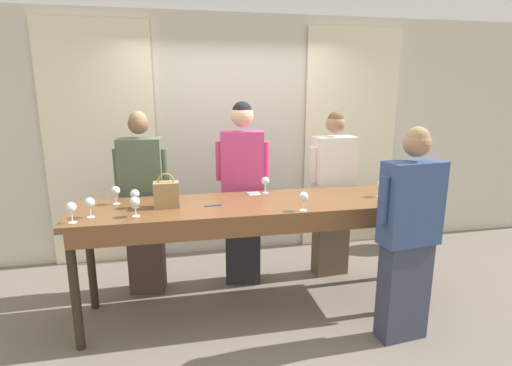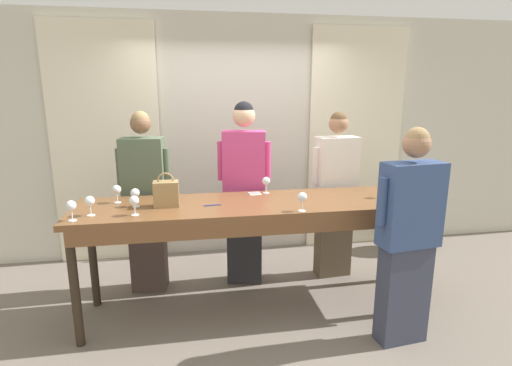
# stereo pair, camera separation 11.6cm
# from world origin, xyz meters

# --- Properties ---
(ground_plane) EXTENTS (18.00, 18.00, 0.00)m
(ground_plane) POSITION_xyz_m (0.00, 0.00, 0.00)
(ground_plane) COLOR #70665B
(wall_back) EXTENTS (12.00, 0.06, 2.80)m
(wall_back) POSITION_xyz_m (0.00, 1.46, 1.40)
(wall_back) COLOR beige
(wall_back) RESTS_ON ground_plane
(curtain_panel_left) EXTENTS (1.18, 0.03, 2.69)m
(curtain_panel_left) POSITION_xyz_m (-1.48, 1.40, 1.34)
(curtain_panel_left) COLOR #EFE5C6
(curtain_panel_left) RESTS_ON ground_plane
(curtain_panel_right) EXTENTS (1.18, 0.03, 2.69)m
(curtain_panel_right) POSITION_xyz_m (1.48, 1.40, 1.34)
(curtain_panel_right) COLOR #EFE5C6
(curtain_panel_right) RESTS_ON ground_plane
(tasting_bar) EXTENTS (3.08, 0.76, 1.01)m
(tasting_bar) POSITION_xyz_m (0.00, -0.03, 0.92)
(tasting_bar) COLOR brown
(tasting_bar) RESTS_ON ground_plane
(wine_bottle) EXTENTS (0.07, 0.07, 0.32)m
(wine_bottle) POSITION_xyz_m (1.46, -0.29, 1.13)
(wine_bottle) COLOR black
(wine_bottle) RESTS_ON tasting_bar
(handbag) EXTENTS (0.20, 0.13, 0.29)m
(handbag) POSITION_xyz_m (-0.77, -0.00, 1.12)
(handbag) COLOR #997A4C
(handbag) RESTS_ON tasting_bar
(wine_glass_front_left) EXTENTS (0.07, 0.07, 0.15)m
(wine_glass_front_left) POSITION_xyz_m (-1.44, -0.27, 1.13)
(wine_glass_front_left) COLOR white
(wine_glass_front_left) RESTS_ON tasting_bar
(wine_glass_front_mid) EXTENTS (0.07, 0.07, 0.15)m
(wine_glass_front_mid) POSITION_xyz_m (-1.00, -0.21, 1.13)
(wine_glass_front_mid) COLOR white
(wine_glass_front_mid) RESTS_ON tasting_bar
(wine_glass_front_right) EXTENTS (0.07, 0.07, 0.15)m
(wine_glass_front_right) POSITION_xyz_m (-1.19, 0.18, 1.13)
(wine_glass_front_right) COLOR white
(wine_glass_front_right) RESTS_ON tasting_bar
(wine_glass_center_left) EXTENTS (0.07, 0.07, 0.15)m
(wine_glass_center_left) POSITION_xyz_m (0.30, -0.32, 1.13)
(wine_glass_center_left) COLOR white
(wine_glass_center_left) RESTS_ON tasting_bar
(wine_glass_center_mid) EXTENTS (0.07, 0.07, 0.15)m
(wine_glass_center_mid) POSITION_xyz_m (0.13, 0.28, 1.13)
(wine_glass_center_mid) COLOR white
(wine_glass_center_mid) RESTS_ON tasting_bar
(wine_glass_center_right) EXTENTS (0.07, 0.07, 0.15)m
(wine_glass_center_right) POSITION_xyz_m (-1.33, -0.16, 1.13)
(wine_glass_center_right) COLOR white
(wine_glass_center_right) RESTS_ON tasting_bar
(wine_glass_back_left) EXTENTS (0.07, 0.07, 0.15)m
(wine_glass_back_left) POSITION_xyz_m (-1.02, 0.03, 1.13)
(wine_glass_back_left) COLOR white
(wine_glass_back_left) RESTS_ON tasting_bar
(wine_glass_back_mid) EXTENTS (0.07, 0.07, 0.15)m
(wine_glass_back_mid) POSITION_xyz_m (1.13, -0.05, 1.13)
(wine_glass_back_mid) COLOR white
(wine_glass_back_mid) RESTS_ON tasting_bar
(napkin) EXTENTS (0.12, 0.12, 0.00)m
(napkin) POSITION_xyz_m (0.02, 0.28, 1.02)
(napkin) COLOR white
(napkin) RESTS_ON tasting_bar
(pen) EXTENTS (0.15, 0.02, 0.01)m
(pen) POSITION_xyz_m (-0.39, -0.05, 1.02)
(pen) COLOR #193399
(pen) RESTS_ON tasting_bar
(guest_olive_jacket) EXTENTS (0.51, 0.29, 1.77)m
(guest_olive_jacket) POSITION_xyz_m (-1.00, 0.56, 0.90)
(guest_olive_jacket) COLOR #473833
(guest_olive_jacket) RESTS_ON ground_plane
(guest_pink_top) EXTENTS (0.53, 0.29, 1.85)m
(guest_pink_top) POSITION_xyz_m (-0.04, 0.56, 0.97)
(guest_pink_top) COLOR #28282D
(guest_pink_top) RESTS_ON ground_plane
(guest_cream_sweater) EXTENTS (0.54, 0.25, 1.75)m
(guest_cream_sweater) POSITION_xyz_m (0.92, 0.56, 0.90)
(guest_cream_sweater) COLOR brown
(guest_cream_sweater) RESTS_ON ground_plane
(host_pouring) EXTENTS (0.57, 0.26, 1.70)m
(host_pouring) POSITION_xyz_m (1.04, -0.66, 0.87)
(host_pouring) COLOR #383D51
(host_pouring) RESTS_ON ground_plane
(potted_plant) EXTENTS (0.39, 0.39, 0.71)m
(potted_plant) POSITION_xyz_m (2.08, 1.06, 0.38)
(potted_plant) COLOR #4C4C51
(potted_plant) RESTS_ON ground_plane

